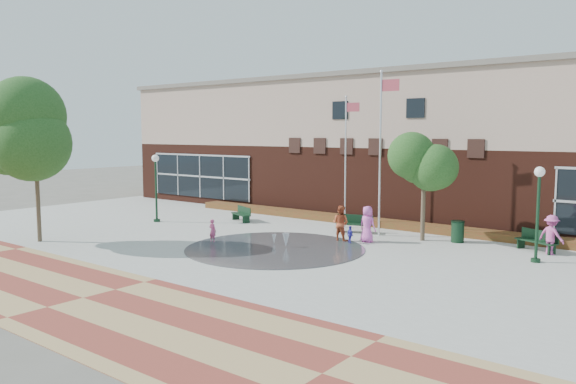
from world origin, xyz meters
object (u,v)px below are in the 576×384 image
Objects in this scene: flagpole_right at (381,144)px; tree_big_left at (35,132)px; bench_left at (241,217)px; flagpole_left at (346,155)px; child_splash at (213,231)px; trash_can at (458,232)px.

flagpole_right is 1.13× the size of tree_big_left.
bench_left is (-9.03, -0.93, -4.52)m from flagpole_right.
flagpole_right is at bearing 28.74° from bench_left.
flagpole_left is at bearing 52.32° from tree_big_left.
flagpole_right is 10.14m from bench_left.
child_splash is at bearing -37.04° from bench_left.
tree_big_left is 6.59× the size of child_splash.
bench_left is at bearing 71.55° from tree_big_left.
flagpole_left is 6.46× the size of child_splash.
flagpole_right is 17.33m from tree_big_left.
tree_big_left reaches higher than child_splash.
flagpole_right is (2.75, -1.01, 0.65)m from flagpole_left.
trash_can is (12.95, 1.68, 0.26)m from bench_left.
flagpole_left reaches higher than child_splash.
trash_can is 12.14m from child_splash.
tree_big_left is at bearing -142.30° from flagpole_right.
trash_can is at bearing -9.99° from flagpole_left.
flagpole_right is at bearing 43.04° from tree_big_left.
flagpole_left is at bearing -112.98° from child_splash.
flagpole_left is 6.87× the size of trash_can.
flagpole_right is 4.61× the size of bench_left.
flagpole_left reaches higher than trash_can.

